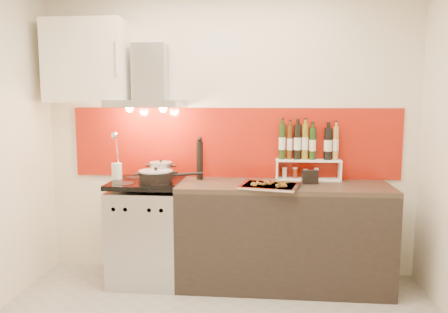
# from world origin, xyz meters

# --- Properties ---
(back_wall) EXTENTS (3.40, 0.02, 2.60)m
(back_wall) POSITION_xyz_m (0.00, 1.40, 1.30)
(back_wall) COLOR silver
(back_wall) RESTS_ON ground
(backsplash) EXTENTS (3.00, 0.02, 0.64)m
(backsplash) POSITION_xyz_m (0.05, 1.39, 1.22)
(backsplash) COLOR #A01508
(backsplash) RESTS_ON back_wall
(range_stove) EXTENTS (0.60, 0.60, 0.91)m
(range_stove) POSITION_xyz_m (-0.70, 1.10, 0.44)
(range_stove) COLOR #B7B7BA
(range_stove) RESTS_ON ground
(counter) EXTENTS (1.80, 0.60, 0.90)m
(counter) POSITION_xyz_m (0.50, 1.10, 0.45)
(counter) COLOR black
(counter) RESTS_ON ground
(range_hood) EXTENTS (0.62, 0.50, 0.61)m
(range_hood) POSITION_xyz_m (-0.70, 1.24, 1.74)
(range_hood) COLOR #B7B7BA
(range_hood) RESTS_ON back_wall
(upper_cabinet) EXTENTS (0.70, 0.35, 0.72)m
(upper_cabinet) POSITION_xyz_m (-1.25, 1.22, 1.95)
(upper_cabinet) COLOR white
(upper_cabinet) RESTS_ON back_wall
(stock_pot) EXTENTS (0.20, 0.20, 0.17)m
(stock_pot) POSITION_xyz_m (-0.59, 1.20, 0.99)
(stock_pot) COLOR #B7B7BA
(stock_pot) RESTS_ON range_stove
(saute_pan) EXTENTS (0.53, 0.33, 0.13)m
(saute_pan) POSITION_xyz_m (-0.59, 1.03, 0.96)
(saute_pan) COLOR black
(saute_pan) RESTS_ON range_stove
(utensil_jar) EXTENTS (0.09, 0.14, 0.44)m
(utensil_jar) POSITION_xyz_m (-0.98, 1.13, 1.03)
(utensil_jar) COLOR silver
(utensil_jar) RESTS_ON range_stove
(pepper_mill) EXTENTS (0.06, 0.06, 0.39)m
(pepper_mill) POSITION_xyz_m (-0.25, 1.25, 1.09)
(pepper_mill) COLOR black
(pepper_mill) RESTS_ON counter
(step_shelf) EXTENTS (0.57, 0.16, 0.50)m
(step_shelf) POSITION_xyz_m (0.71, 1.31, 1.15)
(step_shelf) COLOR white
(step_shelf) RESTS_ON counter
(caddy_box) EXTENTS (0.14, 0.07, 0.12)m
(caddy_box) POSITION_xyz_m (0.72, 1.13, 0.96)
(caddy_box) COLOR black
(caddy_box) RESTS_ON counter
(baking_tray) EXTENTS (0.53, 0.45, 0.03)m
(baking_tray) POSITION_xyz_m (0.38, 0.94, 0.92)
(baking_tray) COLOR silver
(baking_tray) RESTS_ON counter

